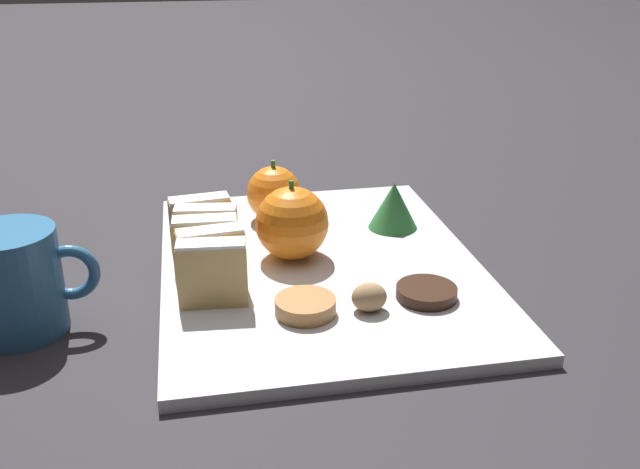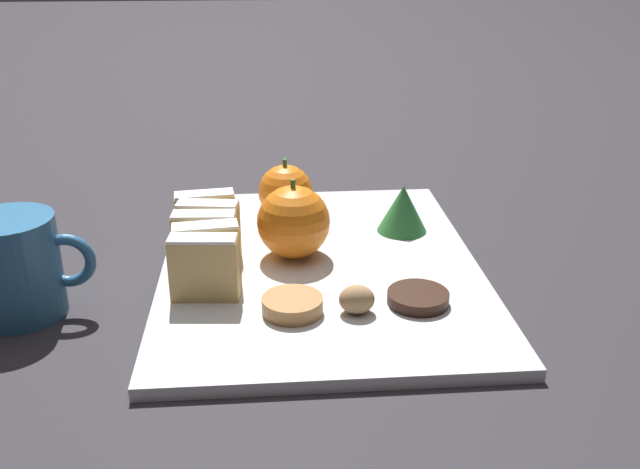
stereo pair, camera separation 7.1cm
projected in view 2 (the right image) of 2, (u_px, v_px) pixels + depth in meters
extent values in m
plane|color=#28262B|center=(320.00, 272.00, 0.73)|extent=(6.00, 6.00, 0.00)
cube|color=silver|center=(320.00, 267.00, 0.73)|extent=(0.32, 0.42, 0.01)
cube|color=tan|center=(204.00, 269.00, 0.64)|extent=(0.06, 0.03, 0.06)
cube|color=white|center=(202.00, 238.00, 0.63)|extent=(0.06, 0.03, 0.00)
cube|color=tan|center=(207.00, 256.00, 0.67)|extent=(0.06, 0.03, 0.06)
cube|color=white|center=(205.00, 226.00, 0.66)|extent=(0.06, 0.03, 0.00)
cube|color=tan|center=(205.00, 243.00, 0.70)|extent=(0.06, 0.03, 0.06)
cube|color=white|center=(203.00, 215.00, 0.69)|extent=(0.06, 0.03, 0.00)
cube|color=tan|center=(209.00, 232.00, 0.72)|extent=(0.06, 0.03, 0.06)
cube|color=white|center=(207.00, 204.00, 0.71)|extent=(0.06, 0.03, 0.00)
cube|color=tan|center=(206.00, 221.00, 0.75)|extent=(0.06, 0.03, 0.06)
cube|color=white|center=(204.00, 194.00, 0.74)|extent=(0.06, 0.03, 0.00)
sphere|color=orange|center=(285.00, 192.00, 0.83)|extent=(0.06, 0.06, 0.06)
cylinder|color=#38702D|center=(285.00, 163.00, 0.81)|extent=(0.00, 0.01, 0.01)
sphere|color=orange|center=(293.00, 222.00, 0.73)|extent=(0.08, 0.08, 0.08)
cylinder|color=#38702D|center=(293.00, 184.00, 0.71)|extent=(0.00, 0.00, 0.01)
ellipsoid|color=#9E7A51|center=(357.00, 299.00, 0.63)|extent=(0.03, 0.03, 0.03)
cylinder|color=black|center=(418.00, 298.00, 0.64)|extent=(0.06, 0.06, 0.01)
cylinder|color=#A3703D|center=(292.00, 305.00, 0.63)|extent=(0.05, 0.05, 0.01)
cone|color=#2D7538|center=(403.00, 209.00, 0.79)|extent=(0.06, 0.06, 0.05)
cylinder|color=#2D6693|center=(15.00, 267.00, 0.63)|extent=(0.08, 0.08, 0.09)
torus|color=#2D6693|center=(67.00, 261.00, 0.64)|extent=(0.05, 0.01, 0.05)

